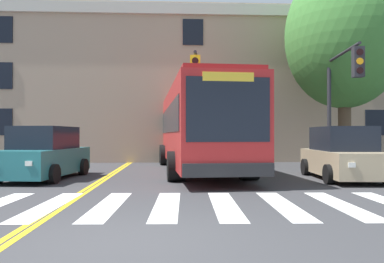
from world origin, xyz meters
The scene contains 12 objects.
ground_plane centered at (0.00, 0.00, 0.00)m, with size 120.00×120.00×0.00m, color #38383A.
crosswalk centered at (-0.66, 2.73, 0.00)m, with size 15.33×3.80×0.01m.
lane_line_yellow_inner centered at (-1.70, 16.73, 0.00)m, with size 0.12×36.00×0.01m, color gold.
lane_line_yellow_outer centered at (-1.54, 16.73, 0.00)m, with size 0.12×36.00×0.01m, color gold.
city_bus centered at (1.71, 10.62, 1.84)m, with size 3.53×12.42×3.40m.
car_teal_near_lane centered at (-3.65, 7.69, 0.82)m, with size 2.34×4.25×1.77m.
car_tan_far_lane centered at (6.36, 7.05, 0.81)m, with size 2.21×4.22×1.76m.
car_black_behind_bus centered at (2.31, 18.87, 1.09)m, with size 2.32×4.97×2.31m.
traffic_light_near_corner centered at (6.93, 8.40, 3.28)m, with size 0.54×3.21×4.86m.
traffic_light_overhead centered at (1.60, 9.27, 3.16)m, with size 0.56×3.88×4.65m.
street_tree_curbside_large centered at (8.49, 11.45, 6.03)m, with size 5.72×6.00×9.40m.
building_facade centered at (-3.27, 19.73, 4.34)m, with size 37.68×9.88×8.67m.
Camera 1 is at (0.71, -5.19, 1.48)m, focal length 35.00 mm.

